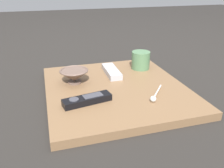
{
  "coord_description": "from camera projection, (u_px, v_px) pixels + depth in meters",
  "views": [
    {
      "loc": [
        0.27,
        0.86,
        0.45
      ],
      "look_at": [
        0.02,
        0.02,
        0.05
      ],
      "focal_mm": 37.85,
      "sensor_mm": 36.0,
      "label": 1
    }
  ],
  "objects": [
    {
      "name": "coffee_mug",
      "position": [
        141.0,
        60.0,
        1.17
      ],
      "size": [
        0.09,
        0.09,
        0.09
      ],
      "color": "#4C724C",
      "rests_on": "table"
    },
    {
      "name": "cereal_bowl",
      "position": [
        74.0,
        75.0,
        1.01
      ],
      "size": [
        0.12,
        0.12,
        0.06
      ],
      "color": "brown",
      "rests_on": "table"
    },
    {
      "name": "teaspoon",
      "position": [
        154.0,
        97.0,
        0.88
      ],
      "size": [
        0.1,
        0.11,
        0.02
      ],
      "color": "silver",
      "rests_on": "table"
    },
    {
      "name": "tv_remote_far",
      "position": [
        112.0,
        71.0,
        1.12
      ],
      "size": [
        0.06,
        0.18,
        0.03
      ],
      "color": "#9E9EA3",
      "rests_on": "table"
    },
    {
      "name": "ground_plane",
      "position": [
        116.0,
        93.0,
        1.01
      ],
      "size": [
        6.0,
        6.0,
        0.0
      ],
      "primitive_type": "plane",
      "color": "black"
    },
    {
      "name": "table",
      "position": [
        116.0,
        89.0,
        1.0
      ],
      "size": [
        0.57,
        0.62,
        0.03
      ],
      "color": "brown",
      "rests_on": "ground"
    },
    {
      "name": "drink_coaster",
      "position": [
        71.0,
        71.0,
        1.15
      ],
      "size": [
        0.11,
        0.11,
        0.01
      ],
      "color": "#194738",
      "rests_on": "table"
    },
    {
      "name": "tv_remote_near",
      "position": [
        87.0,
        100.0,
        0.86
      ],
      "size": [
        0.19,
        0.08,
        0.03
      ],
      "color": "black",
      "rests_on": "table"
    }
  ]
}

